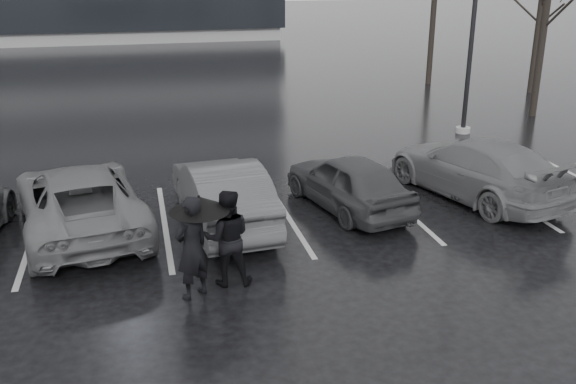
# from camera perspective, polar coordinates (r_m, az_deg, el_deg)

# --- Properties ---
(ground) EXTENTS (160.00, 160.00, 0.00)m
(ground) POSITION_cam_1_polar(r_m,az_deg,el_deg) (12.66, -0.20, -6.30)
(ground) COLOR black
(ground) RESTS_ON ground
(car_main) EXTENTS (2.46, 4.19, 1.34)m
(car_main) POSITION_cam_1_polar(r_m,az_deg,el_deg) (15.17, 5.41, 0.92)
(car_main) COLOR black
(car_main) RESTS_ON ground
(car_west_a) EXTENTS (1.94, 4.60, 1.48)m
(car_west_a) POSITION_cam_1_polar(r_m,az_deg,el_deg) (14.27, -5.86, -0.05)
(car_west_a) COLOR #2F2F31
(car_west_a) RESTS_ON ground
(car_west_b) EXTENTS (3.30, 5.59, 1.46)m
(car_west_b) POSITION_cam_1_polar(r_m,az_deg,el_deg) (14.55, -18.02, -0.61)
(car_west_b) COLOR #4A4A4C
(car_west_b) RESTS_ON ground
(car_east) EXTENTS (3.37, 5.45, 1.47)m
(car_east) POSITION_cam_1_polar(r_m,az_deg,el_deg) (16.56, 16.35, 2.08)
(car_east) COLOR #4A4A4C
(car_east) RESTS_ON ground
(pedestrian_left) EXTENTS (0.82, 0.76, 1.88)m
(pedestrian_left) POSITION_cam_1_polar(r_m,az_deg,el_deg) (11.19, -8.54, -4.91)
(pedestrian_left) COLOR black
(pedestrian_left) RESTS_ON ground
(pedestrian_right) EXTENTS (0.95, 0.78, 1.81)m
(pedestrian_right) POSITION_cam_1_polar(r_m,az_deg,el_deg) (11.58, -5.43, -4.07)
(pedestrian_right) COLOR black
(pedestrian_right) RESTS_ON ground
(umbrella) EXTENTS (1.07, 1.07, 1.81)m
(umbrella) POSITION_cam_1_polar(r_m,az_deg,el_deg) (11.13, -7.91, -1.06)
(umbrella) COLOR black
(umbrella) RESTS_ON ground
(lamp_post) EXTENTS (0.49, 0.49, 8.93)m
(lamp_post) POSITION_cam_1_polar(r_m,az_deg,el_deg) (22.21, 16.25, 15.34)
(lamp_post) COLOR #98989B
(lamp_post) RESTS_ON ground
(stall_stripes) EXTENTS (19.72, 5.00, 0.00)m
(stall_stripes) POSITION_cam_1_polar(r_m,az_deg,el_deg) (14.77, -5.47, -2.40)
(stall_stripes) COLOR #B5B5B8
(stall_stripes) RESTS_ON ground
(tree_east) EXTENTS (0.26, 0.26, 8.00)m
(tree_east) POSITION_cam_1_polar(r_m,az_deg,el_deg) (25.66, 22.01, 15.06)
(tree_east) COLOR black
(tree_east) RESTS_ON ground
(tree_ne) EXTENTS (0.26, 0.26, 7.00)m
(tree_ne) POSITION_cam_1_polar(r_m,az_deg,el_deg) (30.40, 21.52, 14.73)
(tree_ne) COLOR black
(tree_ne) RESTS_ON ground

